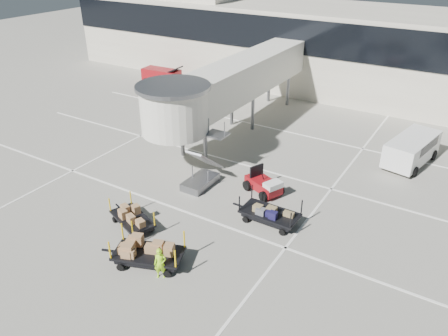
{
  "coord_description": "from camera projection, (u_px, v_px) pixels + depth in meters",
  "views": [
    {
      "loc": [
        12.73,
        -14.98,
        14.3
      ],
      "look_at": [
        0.62,
        4.65,
        2.0
      ],
      "focal_mm": 35.0,
      "sensor_mm": 36.0,
      "label": 1
    }
  ],
  "objects": [
    {
      "name": "ground",
      "position": [
        170.0,
        231.0,
        23.87
      ],
      "size": [
        140.0,
        140.0,
        0.0
      ],
      "primitive_type": "plane",
      "color": "#A29F91",
      "rests_on": "ground"
    },
    {
      "name": "lane_markings",
      "position": [
        243.0,
        162.0,
        31.19
      ],
      "size": [
        40.0,
        30.0,
        0.02
      ],
      "color": "white",
      "rests_on": "ground"
    },
    {
      "name": "terminal",
      "position": [
        346.0,
        49.0,
        44.59
      ],
      "size": [
        64.0,
        12.11,
        15.2
      ],
      "color": "beige",
      "rests_on": "ground"
    },
    {
      "name": "jet_bridge",
      "position": [
        225.0,
        86.0,
        32.91
      ],
      "size": [
        5.7,
        20.4,
        6.03
      ],
      "color": "silver",
      "rests_on": "ground"
    },
    {
      "name": "baggage_tug",
      "position": [
        264.0,
        185.0,
        27.2
      ],
      "size": [
        2.72,
        2.33,
        1.61
      ],
      "rotation": [
        0.0,
        0.0,
        -0.4
      ],
      "color": "maroon",
      "rests_on": "ground"
    },
    {
      "name": "suitcase_cart",
      "position": [
        271.0,
        214.0,
        24.4
      ],
      "size": [
        4.0,
        1.63,
        1.57
      ],
      "rotation": [
        0.0,
        0.0,
        -0.0
      ],
      "color": "black",
      "rests_on": "ground"
    },
    {
      "name": "box_cart_near",
      "position": [
        150.0,
        252.0,
        21.25
      ],
      "size": [
        4.2,
        2.75,
        1.63
      ],
      "rotation": [
        0.0,
        0.0,
        0.36
      ],
      "color": "black",
      "rests_on": "ground"
    },
    {
      "name": "box_cart_far",
      "position": [
        131.0,
        218.0,
        24.08
      ],
      "size": [
        3.58,
        2.37,
        1.39
      ],
      "rotation": [
        0.0,
        0.0,
        -0.37
      ],
      "color": "black",
      "rests_on": "ground"
    },
    {
      "name": "ground_worker",
      "position": [
        160.0,
        263.0,
        20.32
      ],
      "size": [
        0.7,
        0.65,
        1.61
      ],
      "primitive_type": "imported",
      "rotation": [
        0.0,
        0.0,
        0.59
      ],
      "color": "#9CE418",
      "rests_on": "ground"
    },
    {
      "name": "minivan",
      "position": [
        413.0,
        147.0,
        30.59
      ],
      "size": [
        3.08,
        5.51,
        1.97
      ],
      "rotation": [
        0.0,
        0.0,
        -0.2
      ],
      "color": "white",
      "rests_on": "ground"
    },
    {
      "name": "belt_loader",
      "position": [
        162.0,
        77.0,
        47.23
      ],
      "size": [
        4.54,
        2.02,
        2.15
      ],
      "rotation": [
        0.0,
        0.0,
        0.06
      ],
      "color": "maroon",
      "rests_on": "ground"
    }
  ]
}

